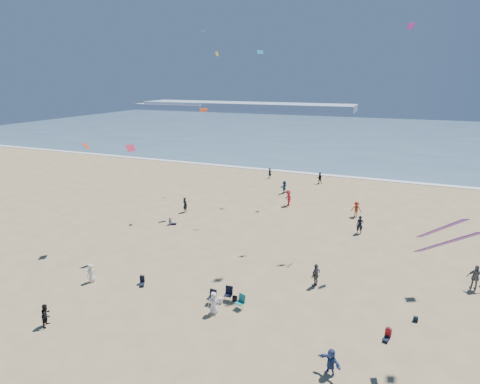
% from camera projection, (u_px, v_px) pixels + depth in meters
% --- Properties ---
extents(ground, '(220.00, 220.00, 0.00)m').
position_uv_depth(ground, '(153.00, 357.00, 20.77)').
color(ground, tan).
rests_on(ground, ground).
extents(ocean, '(220.00, 100.00, 0.06)m').
position_uv_depth(ocean, '(348.00, 134.00, 105.20)').
color(ocean, '#476B84').
rests_on(ocean, ground).
extents(surf_line, '(220.00, 1.20, 0.08)m').
position_uv_depth(surf_line, '(313.00, 174.00, 60.75)').
color(surf_line, white).
rests_on(surf_line, ground).
extents(headland_far, '(110.00, 20.00, 3.20)m').
position_uv_depth(headland_far, '(245.00, 106.00, 192.73)').
color(headland_far, '#7A8EA8').
rests_on(headland_far, ground).
extents(headland_near, '(40.00, 14.00, 2.00)m').
position_uv_depth(headland_near, '(173.00, 106.00, 202.68)').
color(headland_near, '#7A8EA8').
rests_on(headland_near, ground).
extents(standing_flyers, '(31.57, 40.71, 1.93)m').
position_uv_depth(standing_flyers, '(307.00, 229.00, 36.22)').
color(standing_flyers, white).
rests_on(standing_flyers, ground).
extents(seated_group, '(22.64, 26.15, 0.84)m').
position_uv_depth(seated_group, '(228.00, 322.00, 23.10)').
color(seated_group, silver).
rests_on(seated_group, ground).
extents(chair_cluster, '(2.71, 1.46, 1.00)m').
position_uv_depth(chair_cluster, '(226.00, 298.00, 25.45)').
color(chair_cluster, black).
rests_on(chair_cluster, ground).
extents(white_tote, '(0.35, 0.20, 0.40)m').
position_uv_depth(white_tote, '(220.00, 300.00, 25.70)').
color(white_tote, white).
rests_on(white_tote, ground).
extents(black_backpack, '(0.30, 0.22, 0.38)m').
position_uv_depth(black_backpack, '(235.00, 299.00, 25.92)').
color(black_backpack, black).
rests_on(black_backpack, ground).
extents(navy_bag, '(0.28, 0.18, 0.34)m').
position_uv_depth(navy_bag, '(416.00, 319.00, 23.76)').
color(navy_bag, black).
rests_on(navy_bag, ground).
extents(kites_aloft, '(35.90, 40.32, 30.61)m').
position_uv_depth(kites_aloft, '(380.00, 80.00, 25.15)').
color(kites_aloft, green).
rests_on(kites_aloft, ground).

